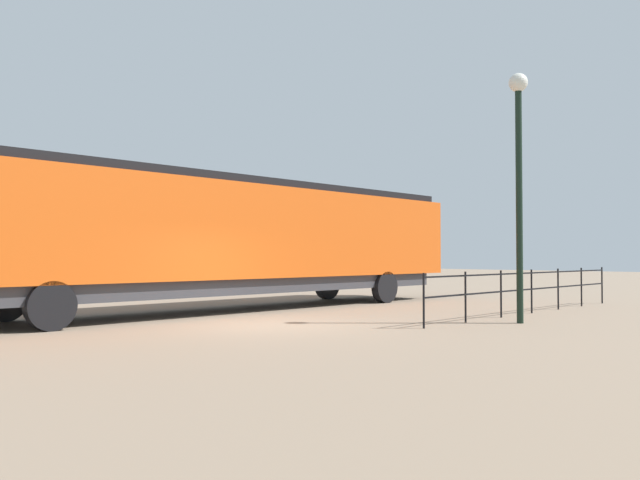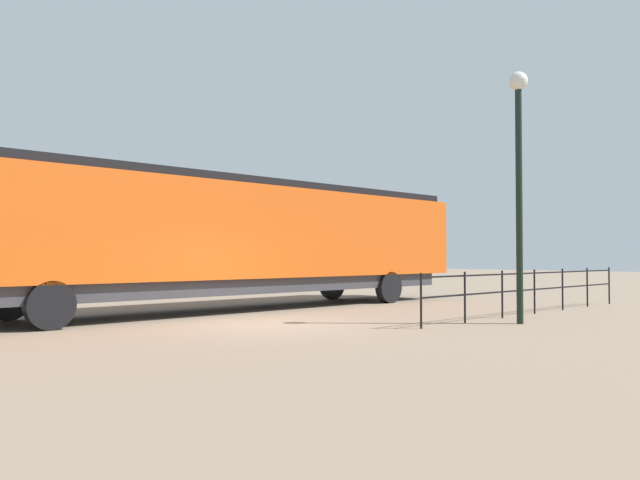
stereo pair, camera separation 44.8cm
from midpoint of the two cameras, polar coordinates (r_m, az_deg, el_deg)
The scene contains 4 objects.
ground_plane at distance 15.15m, azimuth -5.44°, elevation -7.69°, with size 120.00×120.00×0.00m, color #84705B.
locomotive at distance 19.49m, azimuth -7.95°, elevation 0.30°, with size 3.11×18.26×3.96m.
lamp_post at distance 16.28m, azimuth 16.84°, elevation 7.32°, with size 0.46×0.46×6.16m.
platform_fence at distance 19.03m, azimuth 18.01°, elevation -3.91°, with size 0.05×10.70×1.26m.
Camera 1 is at (11.37, -9.84, 1.64)m, focal length 35.27 mm.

